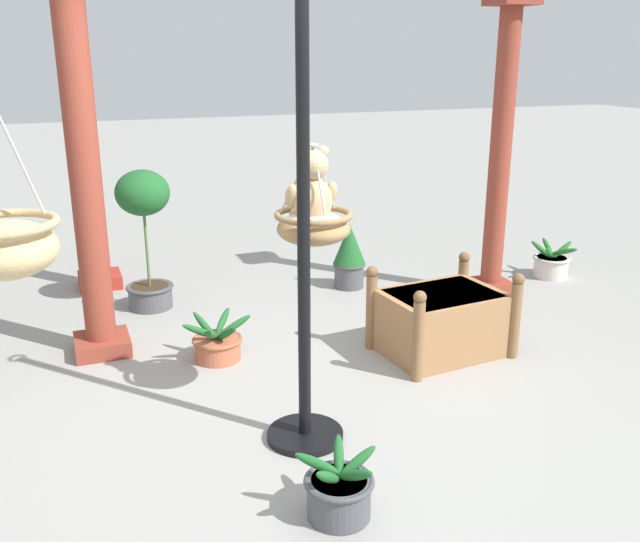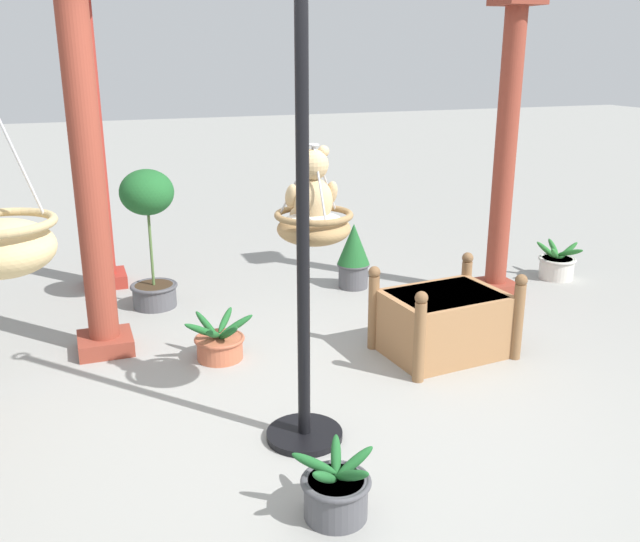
% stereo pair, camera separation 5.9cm
% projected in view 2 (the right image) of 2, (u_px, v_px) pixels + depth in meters
% --- Properties ---
extents(ground_plane, '(40.00, 40.00, 0.00)m').
position_uv_depth(ground_plane, '(324.00, 421.00, 4.20)').
color(ground_plane, gray).
extents(display_pole_central, '(0.44, 0.44, 2.43)m').
position_uv_depth(display_pole_central, '(304.00, 316.00, 3.80)').
color(display_pole_central, black).
rests_on(display_pole_central, ground).
extents(hanging_basket_with_teddy, '(0.45, 0.45, 0.57)m').
position_uv_depth(hanging_basket_with_teddy, '(314.00, 226.00, 3.94)').
color(hanging_basket_with_teddy, '#A37F51').
extents(teddy_bear, '(0.31, 0.28, 0.45)m').
position_uv_depth(teddy_bear, '(312.00, 191.00, 3.90)').
color(teddy_bear, tan).
extents(hanging_basket_left_high, '(0.45, 0.45, 0.81)m').
position_uv_depth(hanging_basket_left_high, '(2.00, 244.00, 2.85)').
color(hanging_basket_left_high, tan).
extents(greenhouse_pillar_left, '(0.41, 0.41, 2.67)m').
position_uv_depth(greenhouse_pillar_left, '(93.00, 150.00, 6.26)').
color(greenhouse_pillar_left, '#9E2D23').
rests_on(greenhouse_pillar_left, ground).
extents(greenhouse_pillar_right, '(0.36, 0.36, 2.59)m').
position_uv_depth(greenhouse_pillar_right, '(505.00, 158.00, 6.03)').
color(greenhouse_pillar_right, brown).
rests_on(greenhouse_pillar_right, ground).
extents(greenhouse_pillar_far_back, '(0.41, 0.41, 3.02)m').
position_uv_depth(greenhouse_pillar_far_back, '(86.00, 154.00, 4.75)').
color(greenhouse_pillar_far_back, brown).
rests_on(greenhouse_pillar_far_back, ground).
extents(wooden_planter_box, '(0.98, 0.78, 0.64)m').
position_uv_depth(wooden_planter_box, '(444.00, 321.00, 5.08)').
color(wooden_planter_box, '#9E7047').
rests_on(wooden_planter_box, ground).
extents(potted_plant_flowering_red, '(0.45, 0.45, 1.20)m').
position_uv_depth(potted_plant_flowering_red, '(149.00, 225.00, 5.87)').
color(potted_plant_flowering_red, '#4C4C51').
rests_on(potted_plant_flowering_red, ground).
extents(potted_plant_bushy_green, '(0.42, 0.49, 0.37)m').
position_uv_depth(potted_plant_bushy_green, '(557.00, 265.00, 6.81)').
color(potted_plant_bushy_green, beige).
rests_on(potted_plant_bushy_green, ground).
extents(potted_plant_small_succulent, '(0.31, 0.31, 0.62)m').
position_uv_depth(potted_plant_small_succulent, '(353.00, 255.00, 6.49)').
color(potted_plant_small_succulent, '#4C4C51').
rests_on(potted_plant_small_succulent, ground).
extents(potted_plant_conical_shrub, '(0.41, 0.40, 0.35)m').
position_uv_depth(potted_plant_conical_shrub, '(336.00, 491.00, 3.31)').
color(potted_plant_conical_shrub, '#4C4C51').
rests_on(potted_plant_conical_shrub, ground).
extents(potted_plant_trailing_ivy, '(0.52, 0.48, 0.34)m').
position_uv_depth(potted_plant_trailing_ivy, '(220.00, 343.00, 5.02)').
color(potted_plant_trailing_ivy, '#BC6042').
rests_on(potted_plant_trailing_ivy, ground).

